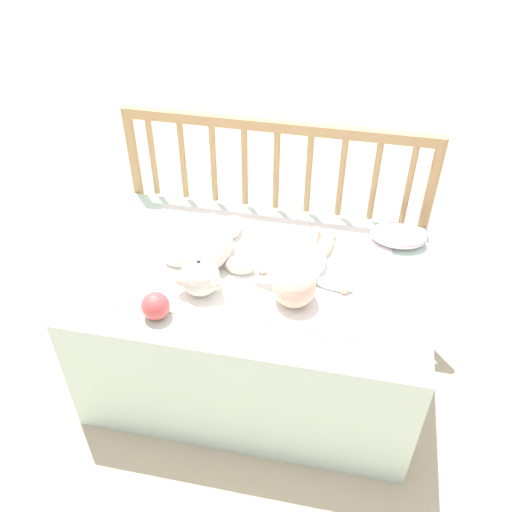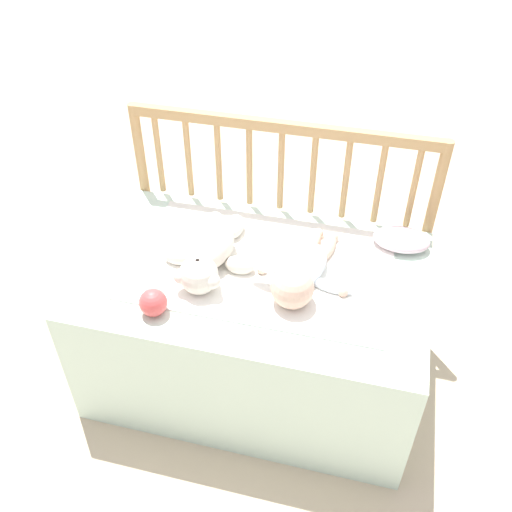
{
  "view_description": "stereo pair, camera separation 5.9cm",
  "coord_description": "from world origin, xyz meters",
  "px_view_note": "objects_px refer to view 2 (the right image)",
  "views": [
    {
      "loc": [
        0.27,
        -1.3,
        1.7
      ],
      "look_at": [
        0.0,
        0.01,
        0.55
      ],
      "focal_mm": 40.0,
      "sensor_mm": 36.0,
      "label": 1
    },
    {
      "loc": [
        0.32,
        -1.28,
        1.7
      ],
      "look_at": [
        0.0,
        0.01,
        0.55
      ],
      "focal_mm": 40.0,
      "sensor_mm": 36.0,
      "label": 2
    }
  ],
  "objects_px": {
    "toy_ball": "(153,303)",
    "small_pillow": "(401,240)",
    "baby": "(302,273)",
    "teddy_bear": "(210,252)"
  },
  "relations": [
    {
      "from": "toy_ball",
      "to": "small_pillow",
      "type": "relative_size",
      "value": 0.45
    },
    {
      "from": "toy_ball",
      "to": "small_pillow",
      "type": "distance_m",
      "value": 0.83
    },
    {
      "from": "baby",
      "to": "toy_ball",
      "type": "xyz_separation_m",
      "value": [
        -0.39,
        -0.22,
        -0.01
      ]
    },
    {
      "from": "baby",
      "to": "teddy_bear",
      "type": "bearing_deg",
      "value": 175.64
    },
    {
      "from": "baby",
      "to": "small_pillow",
      "type": "distance_m",
      "value": 0.39
    },
    {
      "from": "teddy_bear",
      "to": "small_pillow",
      "type": "xyz_separation_m",
      "value": [
        0.58,
        0.24,
        -0.02
      ]
    },
    {
      "from": "teddy_bear",
      "to": "toy_ball",
      "type": "height_order",
      "value": "teddy_bear"
    },
    {
      "from": "baby",
      "to": "toy_ball",
      "type": "relative_size",
      "value": 4.92
    },
    {
      "from": "toy_ball",
      "to": "small_pillow",
      "type": "height_order",
      "value": "toy_ball"
    },
    {
      "from": "teddy_bear",
      "to": "baby",
      "type": "distance_m",
      "value": 0.3
    }
  ]
}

